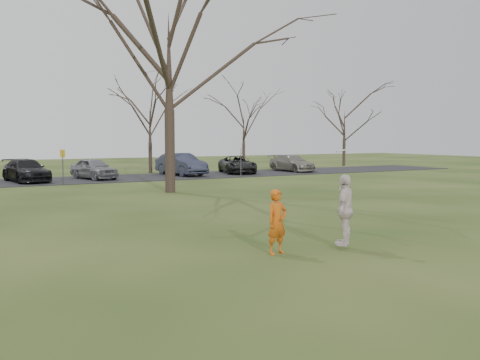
% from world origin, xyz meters
% --- Properties ---
extents(ground, '(120.00, 120.00, 0.00)m').
position_xyz_m(ground, '(0.00, 0.00, 0.00)').
color(ground, '#1E380F').
rests_on(ground, ground).
extents(parking_strip, '(62.00, 6.50, 0.04)m').
position_xyz_m(parking_strip, '(0.00, 25.00, 0.02)').
color(parking_strip, black).
rests_on(parking_strip, ground).
extents(player_defender, '(0.62, 0.46, 1.56)m').
position_xyz_m(player_defender, '(-0.94, 0.44, 0.78)').
color(player_defender, '#C55410').
rests_on(player_defender, ground).
extents(car_3, '(2.75, 5.08, 1.40)m').
position_xyz_m(car_3, '(-3.68, 24.99, 0.74)').
color(car_3, black).
rests_on(car_3, parking_strip).
extents(car_4, '(2.72, 4.38, 1.39)m').
position_xyz_m(car_4, '(0.51, 25.02, 0.74)').
color(car_4, slate).
rests_on(car_4, parking_strip).
extents(car_5, '(2.44, 5.08, 1.60)m').
position_xyz_m(car_5, '(6.93, 25.47, 0.84)').
color(car_5, '#2E3246').
rests_on(car_5, parking_strip).
extents(car_6, '(3.41, 5.22, 1.34)m').
position_xyz_m(car_6, '(11.61, 25.45, 0.71)').
color(car_6, black).
rests_on(car_6, parking_strip).
extents(car_7, '(2.21, 4.69, 1.32)m').
position_xyz_m(car_7, '(16.58, 25.26, 0.70)').
color(car_7, gray).
rests_on(car_7, parking_strip).
extents(catching_play, '(1.10, 0.98, 2.43)m').
position_xyz_m(catching_play, '(0.86, 0.10, 1.00)').
color(catching_play, silver).
rests_on(catching_play, ground).
extents(sign_yellow, '(0.35, 0.35, 2.08)m').
position_xyz_m(sign_yellow, '(-2.00, 22.00, 1.45)').
color(sign_yellow, '#47474C').
rests_on(sign_yellow, ground).
extents(sign_white, '(0.35, 0.35, 2.08)m').
position_xyz_m(sign_white, '(10.00, 22.00, 1.45)').
color(sign_white, '#47474C').
rests_on(sign_white, ground).
extents(big_tree, '(9.00, 9.00, 14.00)m').
position_xyz_m(big_tree, '(2.00, 15.00, 7.00)').
color(big_tree, '#352821').
rests_on(big_tree, ground).
extents(small_tree_row, '(55.00, 5.90, 8.50)m').
position_xyz_m(small_tree_row, '(4.38, 30.06, 3.89)').
color(small_tree_row, '#352821').
rests_on(small_tree_row, ground).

